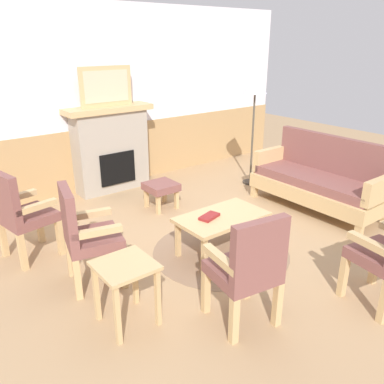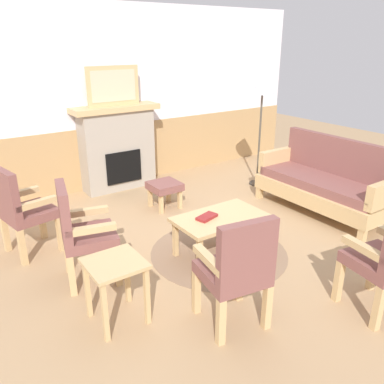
% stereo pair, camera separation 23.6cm
% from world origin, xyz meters
% --- Properties ---
extents(ground_plane, '(14.00, 14.00, 0.00)m').
position_xyz_m(ground_plane, '(0.00, 0.00, 0.00)').
color(ground_plane, tan).
extents(wall_back, '(7.20, 0.14, 2.70)m').
position_xyz_m(wall_back, '(0.00, 2.60, 1.31)').
color(wall_back, white).
rests_on(wall_back, ground_plane).
extents(fireplace, '(1.30, 0.44, 1.28)m').
position_xyz_m(fireplace, '(0.00, 2.35, 0.65)').
color(fireplace, '#A39989').
rests_on(fireplace, ground_plane).
extents(framed_picture, '(0.80, 0.04, 0.56)m').
position_xyz_m(framed_picture, '(0.00, 2.35, 1.56)').
color(framed_picture, tan).
rests_on(framed_picture, fireplace).
extents(couch, '(0.70, 1.80, 0.98)m').
position_xyz_m(couch, '(1.85, -0.07, 0.40)').
color(couch, tan).
rests_on(couch, ground_plane).
extents(coffee_table, '(0.96, 0.56, 0.44)m').
position_xyz_m(coffee_table, '(0.00, -0.16, 0.39)').
color(coffee_table, tan).
rests_on(coffee_table, ground_plane).
extents(round_rug, '(1.49, 1.49, 0.01)m').
position_xyz_m(round_rug, '(0.00, -0.16, 0.00)').
color(round_rug, '#896B51').
rests_on(round_rug, ground_plane).
extents(book_on_table, '(0.26, 0.18, 0.03)m').
position_xyz_m(book_on_table, '(-0.14, -0.13, 0.46)').
color(book_on_table, maroon).
rests_on(book_on_table, coffee_table).
extents(footstool, '(0.40, 0.40, 0.36)m').
position_xyz_m(footstool, '(0.18, 1.26, 0.28)').
color(footstool, tan).
rests_on(footstool, ground_plane).
extents(armchair_near_fireplace, '(0.58, 0.58, 0.98)m').
position_xyz_m(armchair_near_fireplace, '(-1.38, 0.17, 0.54)').
color(armchair_near_fireplace, tan).
rests_on(armchair_near_fireplace, ground_plane).
extents(armchair_by_window_left, '(0.56, 0.56, 0.98)m').
position_xyz_m(armchair_by_window_left, '(-1.71, 1.02, 0.54)').
color(armchair_by_window_left, tan).
rests_on(armchair_by_window_left, ground_plane).
extents(armchair_front_left, '(0.55, 0.55, 0.98)m').
position_xyz_m(armchair_front_left, '(-0.62, -1.16, 0.54)').
color(armchair_front_left, tan).
rests_on(armchair_front_left, ground_plane).
extents(side_table, '(0.44, 0.44, 0.55)m').
position_xyz_m(side_table, '(-1.37, -0.56, 0.43)').
color(side_table, tan).
rests_on(side_table, ground_plane).
extents(floor_lamp_by_couch, '(0.36, 0.36, 1.68)m').
position_xyz_m(floor_lamp_by_couch, '(1.87, 1.22, 1.45)').
color(floor_lamp_by_couch, '#332D28').
rests_on(floor_lamp_by_couch, ground_plane).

